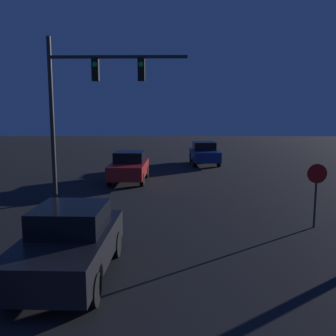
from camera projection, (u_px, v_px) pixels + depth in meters
name	position (u px, v px, depth m)	size (l,w,h in m)	color
car_near	(69.00, 243.00, 8.57)	(1.93, 4.13, 1.63)	black
car_mid	(129.00, 167.00, 20.52)	(1.92, 4.13, 1.63)	#B21E1E
car_far	(204.00, 153.00, 27.28)	(2.06, 4.20, 1.63)	navy
traffic_signal_mast	(85.00, 93.00, 15.40)	(5.72, 0.30, 6.82)	#2D2D2D
stop_sign	(316.00, 184.00, 12.16)	(0.64, 0.07, 2.13)	#2D2D2D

